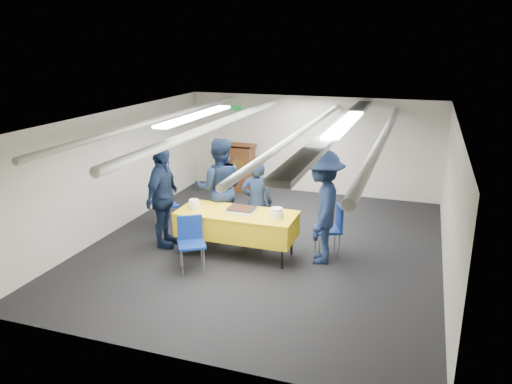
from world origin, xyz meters
TOP-DOWN VIEW (x-y plane):
  - ground at (0.00, 0.00)m, footprint 7.00×7.00m
  - room_shell at (0.09, 0.41)m, footprint 6.00×7.00m
  - serving_table at (-0.35, -0.53)m, footprint 2.01×0.84m
  - sheet_cake at (-0.28, -0.50)m, footprint 0.47×0.36m
  - plate_stack_left at (-1.12, -0.58)m, footprint 0.20×0.20m
  - plate_stack_right at (0.36, -0.58)m, footprint 0.23×0.23m
  - podium at (-1.60, 3.05)m, footprint 0.62×0.53m
  - chair_near at (-0.85, -1.28)m, footprint 0.58×0.58m
  - chair_right at (1.19, 0.00)m, footprint 0.55×0.55m
  - chair_left at (-2.21, 0.31)m, footprint 0.59×0.59m
  - sailor_a at (-0.19, 0.01)m, footprint 0.65×0.52m
  - sailor_b at (-0.95, 0.14)m, footprint 1.09×0.97m
  - sailor_c at (-1.72, -0.58)m, footprint 0.50×1.08m
  - sailor_d at (1.04, -0.32)m, footprint 0.85×1.30m

SIDE VIEW (x-z plane):
  - ground at x=0.00m, z-range 0.00..0.00m
  - chair_near at x=-0.85m, z-range 0.10..0.97m
  - chair_right at x=1.19m, z-range 0.10..0.97m
  - chair_left at x=-2.21m, z-range 0.10..0.97m
  - serving_table at x=-0.35m, z-range 0.17..0.94m
  - podium at x=-1.60m, z-range -0.01..1.24m
  - sailor_a at x=-0.19m, z-range 0.00..1.56m
  - sheet_cake at x=-0.28m, z-range 0.77..0.85m
  - plate_stack_left at x=-1.12m, z-range 0.76..0.92m
  - plate_stack_right at x=0.36m, z-range 0.76..0.93m
  - sailor_c at x=-1.72m, z-range 0.00..1.81m
  - sailor_b at x=-0.95m, z-range 0.00..1.87m
  - sailor_d at x=1.04m, z-range 0.00..1.89m
  - room_shell at x=0.09m, z-range 0.66..2.96m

